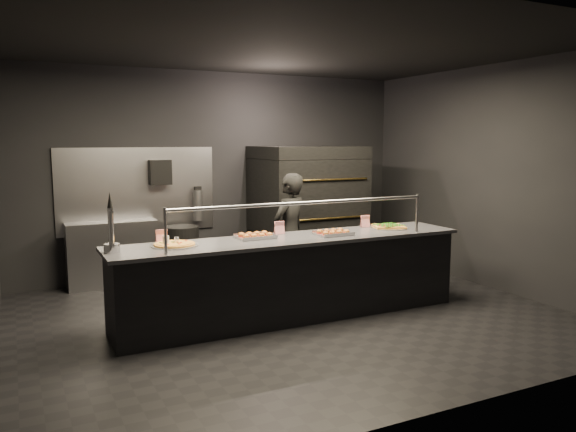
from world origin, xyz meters
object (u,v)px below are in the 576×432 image
object	(u,v)px
pizza_oven	(307,209)
slider_tray_b	(333,233)
service_counter	(292,277)
beer_tap	(111,236)
fire_extinguisher	(198,205)
square_pizza	(389,227)
towel_dispenser	(160,172)
trash_bin	(182,255)
round_pizza	(175,244)
worker	(289,234)
slider_tray_a	(255,236)
prep_shelf	(113,254)

from	to	relation	value
pizza_oven	slider_tray_b	xyz separation A→B (m)	(-0.70, -1.95, -0.02)
service_counter	beer_tap	size ratio (longest dim) A/B	6.97
fire_extinguisher	square_pizza	world-z (taller)	fire_extinguisher
towel_dispenser	fire_extinguisher	world-z (taller)	towel_dispenser
trash_bin	beer_tap	bearing A→B (deg)	-121.17
fire_extinguisher	round_pizza	xyz separation A→B (m)	(-0.97, -2.32, -0.12)
trash_bin	worker	xyz separation A→B (m)	(1.13, -1.14, 0.39)
towel_dispenser	trash_bin	size ratio (longest dim) A/B	0.44
service_counter	towel_dispenser	bearing A→B (deg)	110.63
worker	service_counter	bearing A→B (deg)	38.57
pizza_oven	square_pizza	distance (m)	1.84
round_pizza	slider_tray_a	bearing A→B (deg)	4.05
service_counter	round_pizza	world-z (taller)	service_counter
square_pizza	round_pizza	bearing A→B (deg)	179.73
prep_shelf	worker	world-z (taller)	worker
square_pizza	trash_bin	xyz separation A→B (m)	(-2.06, 2.02, -0.54)
slider_tray_a	trash_bin	bearing A→B (deg)	98.97
round_pizza	slider_tray_a	size ratio (longest dim) A/B	1.19
beer_tap	slider_tray_b	bearing A→B (deg)	-1.42
slider_tray_a	square_pizza	distance (m)	1.76
prep_shelf	square_pizza	distance (m)	3.76
service_counter	prep_shelf	distance (m)	2.82
towel_dispenser	service_counter	bearing A→B (deg)	-69.37
slider_tray_a	worker	world-z (taller)	worker
trash_bin	towel_dispenser	bearing A→B (deg)	124.81
square_pizza	fire_extinguisher	bearing A→B (deg)	126.43
slider_tray_a	trash_bin	xyz separation A→B (m)	(-0.31, 1.94, -0.54)
prep_shelf	slider_tray_a	world-z (taller)	slider_tray_a
towel_dispenser	worker	xyz separation A→B (m)	(1.33, -1.44, -0.76)
round_pizza	trash_bin	world-z (taller)	round_pizza
service_counter	beer_tap	world-z (taller)	beer_tap
trash_bin	fire_extinguisher	bearing A→B (deg)	42.00
pizza_oven	prep_shelf	bearing A→B (deg)	171.46
service_counter	prep_shelf	world-z (taller)	service_counter
fire_extinguisher	prep_shelf	bearing A→B (deg)	-176.34
pizza_oven	towel_dispenser	xyz separation A→B (m)	(-2.10, 0.49, 0.58)
pizza_oven	beer_tap	xyz separation A→B (m)	(-3.15, -1.89, 0.12)
service_counter	slider_tray_b	distance (m)	0.69
beer_tap	slider_tray_a	xyz separation A→B (m)	(1.56, 0.14, -0.14)
beer_tap	round_pizza	distance (m)	0.66
trash_bin	pizza_oven	bearing A→B (deg)	-5.79
service_counter	beer_tap	xyz separation A→B (m)	(-1.95, 0.01, 0.62)
prep_shelf	fire_extinguisher	size ratio (longest dim) A/B	2.38
service_counter	slider_tray_a	xyz separation A→B (m)	(-0.39, 0.15, 0.48)
beer_tap	square_pizza	world-z (taller)	beer_tap
service_counter	slider_tray_b	xyz separation A→B (m)	(0.50, -0.05, 0.48)
pizza_oven	fire_extinguisher	distance (m)	1.63
pizza_oven	slider_tray_a	bearing A→B (deg)	-132.19
towel_dispenser	fire_extinguisher	size ratio (longest dim) A/B	0.69
service_counter	fire_extinguisher	distance (m)	2.50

